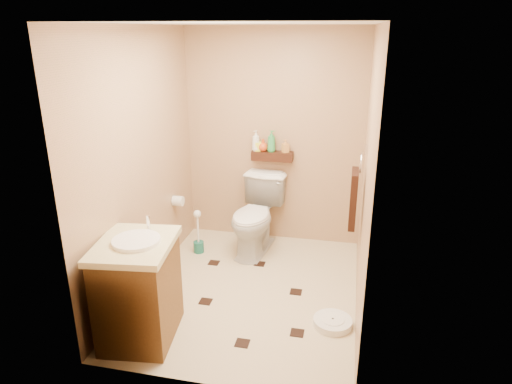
# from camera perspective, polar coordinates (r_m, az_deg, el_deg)

# --- Properties ---
(ground) EXTENTS (2.50, 2.50, 0.00)m
(ground) POSITION_cam_1_polar(r_m,az_deg,el_deg) (4.46, -0.86, -12.21)
(ground) COLOR #C8B692
(ground) RESTS_ON ground
(wall_back) EXTENTS (2.00, 0.04, 2.40)m
(wall_back) POSITION_cam_1_polar(r_m,az_deg,el_deg) (5.14, 2.23, 6.69)
(wall_back) COLOR tan
(wall_back) RESTS_ON ground
(wall_front) EXTENTS (2.00, 0.04, 2.40)m
(wall_front) POSITION_cam_1_polar(r_m,az_deg,el_deg) (2.83, -6.70, -4.63)
(wall_front) COLOR tan
(wall_front) RESTS_ON ground
(wall_left) EXTENTS (0.04, 2.50, 2.40)m
(wall_left) POSITION_cam_1_polar(r_m,az_deg,el_deg) (4.29, -14.09, 3.43)
(wall_left) COLOR tan
(wall_left) RESTS_ON ground
(wall_right) EXTENTS (0.04, 2.50, 2.40)m
(wall_right) POSITION_cam_1_polar(r_m,az_deg,el_deg) (3.87, 13.65, 1.68)
(wall_right) COLOR tan
(wall_right) RESTS_ON ground
(ceiling) EXTENTS (2.00, 2.50, 0.02)m
(ceiling) POSITION_cam_1_polar(r_m,az_deg,el_deg) (3.78, -1.05, 20.32)
(ceiling) COLOR silver
(ceiling) RESTS_ON wall_back
(wall_shelf) EXTENTS (0.46, 0.14, 0.10)m
(wall_shelf) POSITION_cam_1_polar(r_m,az_deg,el_deg) (5.11, 2.05, 4.52)
(wall_shelf) COLOR #3B1A10
(wall_shelf) RESTS_ON wall_back
(floor_accents) EXTENTS (1.13, 1.41, 0.01)m
(floor_accents) POSITION_cam_1_polar(r_m,az_deg,el_deg) (4.38, -0.59, -12.85)
(floor_accents) COLOR black
(floor_accents) RESTS_ON ground
(toilet) EXTENTS (0.57, 0.88, 0.84)m
(toilet) POSITION_cam_1_polar(r_m,az_deg,el_deg) (5.01, -0.03, -3.03)
(toilet) COLOR white
(toilet) RESTS_ON ground
(vanity) EXTENTS (0.65, 0.75, 0.97)m
(vanity) POSITION_cam_1_polar(r_m,az_deg,el_deg) (3.78, -14.46, -11.64)
(vanity) COLOR brown
(vanity) RESTS_ON ground
(bathroom_scale) EXTENTS (0.43, 0.43, 0.07)m
(bathroom_scale) POSITION_cam_1_polar(r_m,az_deg,el_deg) (4.05, 9.55, -15.75)
(bathroom_scale) COLOR white
(bathroom_scale) RESTS_ON ground
(toilet_brush) EXTENTS (0.12, 0.12, 0.50)m
(toilet_brush) POSITION_cam_1_polar(r_m,az_deg,el_deg) (5.12, -7.22, -5.68)
(toilet_brush) COLOR #186154
(toilet_brush) RESTS_ON ground
(towel_ring) EXTENTS (0.12, 0.30, 0.76)m
(towel_ring) POSITION_cam_1_polar(r_m,az_deg,el_deg) (4.18, 12.15, -0.51)
(towel_ring) COLOR silver
(towel_ring) RESTS_ON wall_right
(toilet_paper) EXTENTS (0.12, 0.11, 0.12)m
(toilet_paper) POSITION_cam_1_polar(r_m,az_deg,el_deg) (5.02, -9.72, -1.10)
(toilet_paper) COLOR white
(toilet_paper) RESTS_ON wall_left
(bottle_a) EXTENTS (0.12, 0.12, 0.23)m
(bottle_a) POSITION_cam_1_polar(r_m,az_deg,el_deg) (5.10, -0.01, 6.44)
(bottle_a) COLOR white
(bottle_a) RESTS_ON wall_shelf
(bottle_b) EXTENTS (0.09, 0.09, 0.15)m
(bottle_b) POSITION_cam_1_polar(r_m,az_deg,el_deg) (5.11, 0.26, 5.99)
(bottle_b) COLOR #F4FF35
(bottle_b) RESTS_ON wall_shelf
(bottle_c) EXTENTS (0.15, 0.15, 0.14)m
(bottle_c) POSITION_cam_1_polar(r_m,az_deg,el_deg) (5.10, 0.89, 5.89)
(bottle_c) COLOR #D04718
(bottle_c) RESTS_ON wall_shelf
(bottle_d) EXTENTS (0.09, 0.09, 0.24)m
(bottle_d) POSITION_cam_1_polar(r_m,az_deg,el_deg) (5.07, 1.94, 6.38)
(bottle_d) COLOR #31954D
(bottle_d) RESTS_ON wall_shelf
(bottle_e) EXTENTS (0.09, 0.09, 0.15)m
(bottle_e) POSITION_cam_1_polar(r_m,az_deg,el_deg) (5.06, 3.70, 5.77)
(bottle_e) COLOR #DA9648
(bottle_e) RESTS_ON wall_shelf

